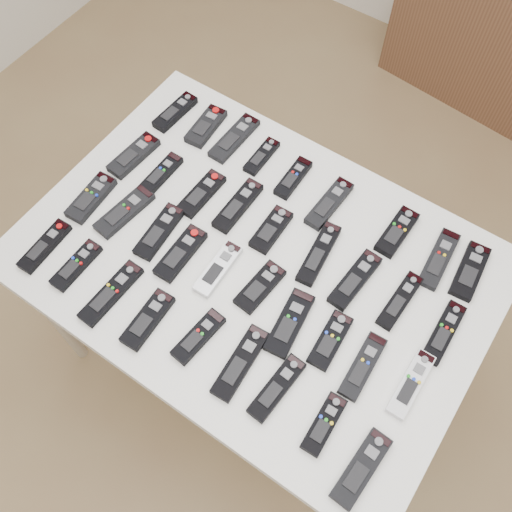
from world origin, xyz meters
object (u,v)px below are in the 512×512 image
Objects in this scene: remote_15 at (355,280)px; remote_21 at (181,253)px; remote_1 at (206,126)px; remote_17 at (444,332)px; table at (256,269)px; remote_34 at (277,388)px; remote_16 at (400,301)px; remote_20 at (159,232)px; remote_8 at (470,271)px; remote_6 at (397,232)px; remote_30 at (111,293)px; remote_7 at (439,259)px; remote_27 at (411,384)px; remote_3 at (262,156)px; remote_9 at (134,155)px; remote_11 at (202,194)px; remote_14 at (319,254)px; remote_36 at (361,468)px; remote_35 at (324,424)px; remote_0 at (175,112)px; remote_29 at (76,265)px; remote_5 at (329,203)px; remote_18 at (91,198)px; remote_4 at (293,178)px; remote_10 at (161,174)px; remote_19 at (125,211)px; remote_22 at (218,269)px; remote_2 at (234,138)px; remote_32 at (198,336)px; remote_23 at (260,287)px; remote_26 at (363,366)px; remote_28 at (45,246)px; remote_24 at (290,323)px.

remote_21 is at bearing -151.43° from remote_15.
remote_1 reaches higher than remote_17.
remote_34 reaches higher than table.
remote_20 is (-0.65, -0.19, -0.00)m from remote_16.
remote_6 is at bearing 175.18° from remote_8.
remote_21 is 0.21m from remote_30.
remote_7 is 0.36m from remote_27.
remote_3 is 0.78× the size of remote_20.
remote_11 is (0.25, 0.00, -0.00)m from remote_9.
remote_36 is at bearing -55.56° from remote_14.
remote_35 is at bearing 0.07° from remote_34.
remote_15 is 0.93× the size of remote_30.
remote_36 is at bearing -93.11° from remote_17.
remote_0 is 0.78m from remote_15.
remote_6 is 0.56m from remote_11.
remote_8 reaches higher than remote_3.
remote_15 is at bearing 30.75° from remote_29.
remote_34 reaches higher than remote_11.
remote_5 and remote_18 have the same top height.
remote_16 is at bearing -19.41° from remote_3.
remote_4 is 0.96× the size of remote_10.
remote_29 is (-0.46, -0.55, -0.00)m from remote_5.
remote_29 is at bearing 178.79° from remote_35.
remote_7 is 0.82m from remote_10.
remote_17 is at bearing 17.54° from remote_19.
remote_22 is 1.08× the size of remote_29.
remote_2 is 0.59m from remote_15.
remote_9 is at bearing -175.18° from remote_15.
remote_32 is at bearing -145.90° from remote_17.
remote_23 is 0.87× the size of remote_26.
remote_21 is 1.13× the size of remote_23.
remote_23 is (0.35, -0.37, -0.00)m from remote_2.
remote_5 reaches higher than remote_4.
remote_17 is 0.45m from remote_34.
remote_36 is (-0.01, -0.40, 0.00)m from remote_17.
remote_6 and remote_32 have the same top height.
remote_27 is (0.37, -0.18, -0.00)m from remote_14.
remote_36 is at bearing -48.10° from remote_4.
remote_0 is 0.94× the size of remote_21.
remote_6 reaches higher than remote_11.
remote_27 and remote_35 have the same top height.
remote_30 is (0.14, -0.21, -0.00)m from remote_19.
remote_10 is at bearing -58.62° from remote_0.
remote_5 is at bearing 22.10° from remote_10.
remote_22 is 0.96× the size of remote_26.
remote_15 reaches higher than remote_26.
remote_34 is at bearing -0.37° from remote_28.
remote_24 is (-0.34, -0.20, 0.00)m from remote_17.
remote_21 reaches higher than remote_4.
remote_16 is at bearing -24.64° from remote_5.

